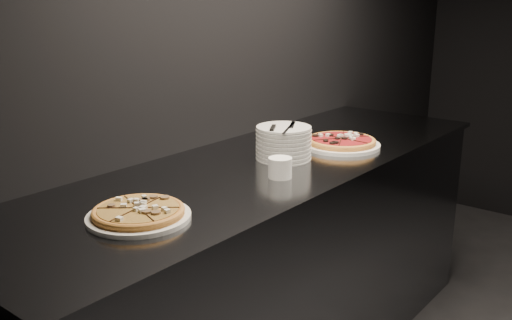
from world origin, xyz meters
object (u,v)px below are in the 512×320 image
Objects in this scene: counter at (268,267)px; ramekin at (280,167)px; pizza_tomato at (341,142)px; cutlery at (283,127)px; plate_stack at (284,143)px; pizza_mushroom at (139,213)px.

counter is 28.81× the size of ramekin.
cutlery reaches higher than pizza_tomato.
plate_stack is 0.07m from cutlery.
cutlery is at bearing 61.90° from counter.
plate_stack is at bearing 74.41° from counter.
counter is 10.73× the size of cutlery.
counter is 0.54m from ramekin.
ramekin is (0.05, -0.52, 0.02)m from pizza_tomato.
pizza_tomato is 0.32m from plate_stack.
counter is 0.60m from cutlery.
pizza_mushroom is at bearing -85.92° from plate_stack.
pizza_tomato is at bearing 95.99° from ramekin.
pizza_tomato reaches higher than counter.
plate_stack is 0.26m from ramekin.
pizza_mushroom is 1.52× the size of cutlery.
pizza_mushroom is at bearing -91.55° from pizza_tomato.
ramekin is at bearing -56.50° from plate_stack.
pizza_mushroom is (0.08, -0.72, 0.48)m from counter.
ramekin is at bearing -84.01° from pizza_tomato.
cutlery is 2.69× the size of ramekin.
cutlery is at bearing -62.38° from plate_stack.
ramekin reaches higher than counter.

